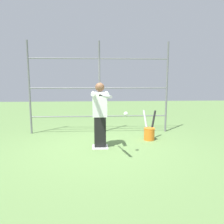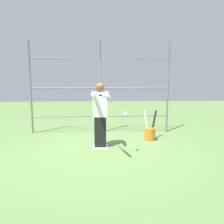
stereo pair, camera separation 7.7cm
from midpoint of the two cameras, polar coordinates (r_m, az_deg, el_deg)
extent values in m
plane|color=#608447|center=(5.71, -2.66, -9.17)|extent=(24.00, 24.00, 0.00)
cube|color=white|center=(5.71, -2.66, -9.07)|extent=(0.40, 0.40, 0.02)
cylinder|color=slate|center=(7.39, 14.67, 6.14)|extent=(0.06, 0.06, 2.93)
cylinder|color=slate|center=(7.05, -2.78, 6.30)|extent=(0.06, 0.06, 2.93)
cylinder|color=slate|center=(7.38, -20.23, 5.89)|extent=(0.06, 0.06, 2.93)
cylinder|color=slate|center=(7.14, -2.73, -1.11)|extent=(4.40, 0.04, 0.04)
cylinder|color=slate|center=(7.05, -2.78, 6.30)|extent=(4.40, 0.04, 0.04)
cylinder|color=slate|center=(7.07, -2.84, 13.79)|extent=(4.40, 0.04, 0.04)
cube|color=black|center=(5.60, -2.69, -5.27)|extent=(0.30, 0.19, 0.80)
cube|color=white|center=(5.48, -2.74, 1.98)|extent=(0.37, 0.21, 0.63)
sphere|color=brown|center=(5.45, -2.77, 6.50)|extent=(0.23, 0.23, 0.23)
cylinder|color=white|center=(5.23, -0.95, 4.79)|extent=(0.10, 0.44, 0.10)
cylinder|color=white|center=(5.24, -4.56, 4.77)|extent=(0.10, 0.44, 0.10)
sphere|color=black|center=(5.01, -2.75, 4.39)|extent=(0.05, 0.05, 0.05)
cylinder|color=black|center=(4.85, -2.27, 4.32)|extent=(0.11, 0.34, 0.04)
cylinder|color=#B2B2B7|center=(4.43, -0.92, 4.11)|extent=(0.18, 0.52, 0.08)
sphere|color=white|center=(4.91, 4.02, -0.51)|extent=(0.10, 0.10, 0.10)
cylinder|color=orange|center=(6.41, 10.18, -5.74)|extent=(0.30, 0.30, 0.34)
torus|color=orange|center=(6.37, 10.22, -4.24)|extent=(0.32, 0.32, 0.01)
cylinder|color=#B2B2B7|center=(6.58, 9.35, -3.11)|extent=(0.14, 0.44, 0.79)
cylinder|color=black|center=(6.52, 11.09, -3.18)|extent=(0.27, 0.29, 0.80)
camera|label=1|loc=(0.04, -89.58, 0.06)|focal=35.00mm
camera|label=2|loc=(0.04, 90.42, -0.06)|focal=35.00mm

